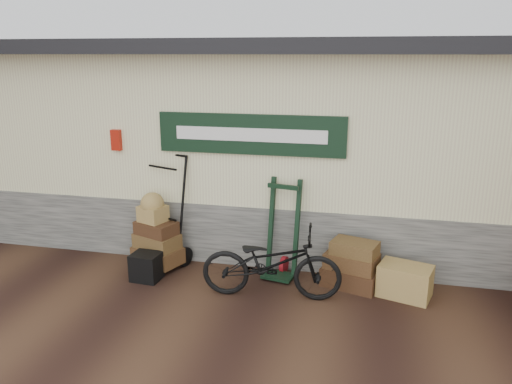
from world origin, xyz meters
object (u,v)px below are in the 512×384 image
green_barrow (283,229)px  black_trunk (146,267)px  porter_trolley (165,210)px  bicycle (271,259)px  wicker_hamper (405,281)px  suitcase_stack (351,263)px

green_barrow → black_trunk: green_barrow is taller
porter_trolley → bicycle: porter_trolley is taller
porter_trolley → wicker_hamper: bearing=15.4°
green_barrow → suitcase_stack: green_barrow is taller
green_barrow → bicycle: 0.69m
green_barrow → black_trunk: size_ratio=3.62×
porter_trolley → black_trunk: porter_trolley is taller
porter_trolley → bicycle: 1.89m
porter_trolley → suitcase_stack: 2.75m
black_trunk → wicker_hamper: bearing=4.7°
wicker_hamper → bicycle: 1.74m
black_trunk → bicycle: bearing=-3.7°
green_barrow → black_trunk: bearing=-151.3°
suitcase_stack → black_trunk: size_ratio=1.92×
suitcase_stack → bicycle: bearing=-151.0°
porter_trolley → green_barrow: porter_trolley is taller
wicker_hamper → black_trunk: (-3.43, -0.28, -0.02)m
suitcase_stack → black_trunk: (-2.75, -0.43, -0.13)m
porter_trolley → wicker_hamper: size_ratio=2.59×
wicker_hamper → black_trunk: size_ratio=1.69×
bicycle → porter_trolley: bearing=62.2°
porter_trolley → green_barrow: (1.74, -0.05, -0.14)m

